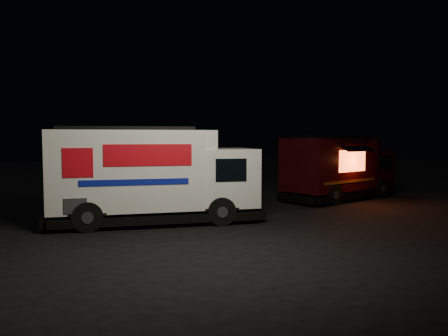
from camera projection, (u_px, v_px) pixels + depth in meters
ground at (230, 222)px, 13.75m from camera, size 80.00×80.00×0.00m
white_truck at (156, 175)px, 13.59m from camera, size 6.93×4.18×2.97m
red_truck at (340, 167)px, 18.86m from camera, size 6.07×2.87×2.72m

